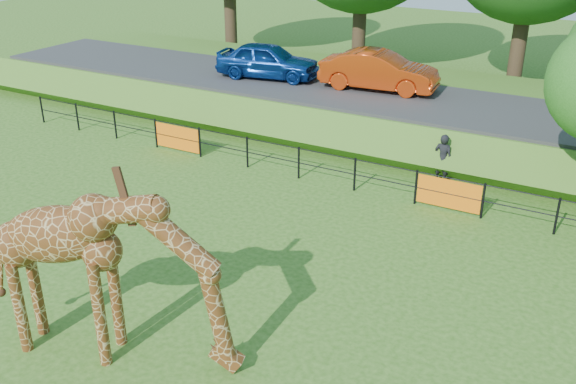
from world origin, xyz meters
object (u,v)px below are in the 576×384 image
at_px(car_blue, 268,60).
at_px(visitor, 443,158).
at_px(giraffe, 111,276).
at_px(car_red, 379,71).

distance_m(car_blue, visitor, 9.95).
bearing_deg(giraffe, car_blue, 94.17).
bearing_deg(visitor, car_blue, -17.46).
distance_m(giraffe, car_red, 16.37).
xyz_separation_m(car_blue, car_red, (4.85, 0.54, 0.02)).
height_order(giraffe, car_red, giraffe).
bearing_deg(car_red, visitor, -143.30).
relative_size(giraffe, car_blue, 1.17).
bearing_deg(car_red, car_blue, 91.23).
bearing_deg(giraffe, visitor, 58.96).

